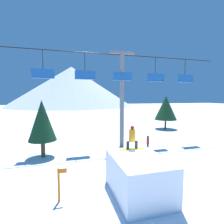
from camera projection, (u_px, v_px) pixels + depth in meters
ground_plane at (160, 192)px, 8.67m from camera, size 220.00×220.00×0.00m
mountain_ridge at (72, 87)px, 90.08m from camera, size 62.52×62.52×20.21m
snow_ramp at (138, 176)px, 8.41m from camera, size 2.41×3.41×1.83m
snowboarder at (132, 138)px, 9.63m from camera, size 1.43×0.35×1.32m
chairlift at (122, 88)px, 16.43m from camera, size 20.39×0.44×9.01m
pine_tree_near at (42, 121)px, 13.56m from camera, size 2.13×2.13×4.50m
pine_tree_far at (166, 108)px, 25.75m from camera, size 3.22×3.22×4.90m
trail_marker at (59, 184)px, 7.83m from camera, size 0.41×0.10×1.53m
distant_skier at (148, 142)px, 15.89m from camera, size 0.24×0.24×1.23m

